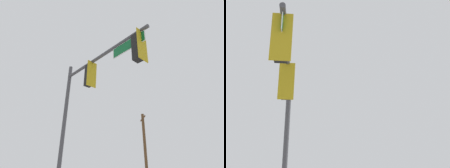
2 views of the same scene
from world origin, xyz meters
The scene contains 1 object.
signal_pole_near centered at (-4.22, -5.47, 4.85)m, with size 5.42×0.79×6.69m.
Camera 2 is at (5.28, -4.02, 1.61)m, focal length 50.00 mm.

